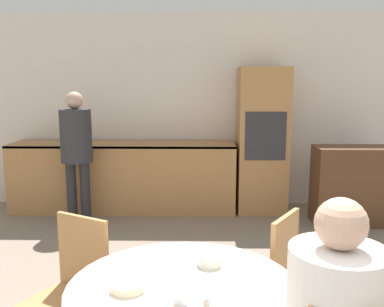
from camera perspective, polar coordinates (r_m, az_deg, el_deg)
wall_back at (r=5.88m, az=0.44°, el=5.72°), size 6.51×0.05×2.60m
kitchen_counter at (r=5.75m, az=-9.06°, el=-2.92°), size 2.92×0.60×0.90m
oven_unit at (r=5.64m, az=9.31°, el=1.73°), size 0.63×0.59×1.88m
sideboard at (r=5.49m, az=20.85°, el=-4.00°), size 0.97×0.45×0.94m
chair_far_left at (r=2.75m, az=-15.57°, el=-16.57°), size 0.54×0.54×0.91m
chair_far_right at (r=2.83m, az=10.27°, el=-15.53°), size 0.55×0.55×0.91m
person_standing at (r=5.26m, az=-15.17°, el=1.28°), size 0.37×0.37×1.58m
cup at (r=1.95m, az=-1.49°, el=-18.11°), size 0.06×0.06×0.09m
bowl_near at (r=2.09m, az=-8.55°, el=-17.10°), size 0.16×0.16×0.04m
bowl_centre at (r=2.31m, az=2.36°, el=-14.09°), size 0.13×0.13×0.05m
salt_shaker at (r=1.98m, az=2.07°, el=-17.80°), size 0.03×0.03×0.09m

